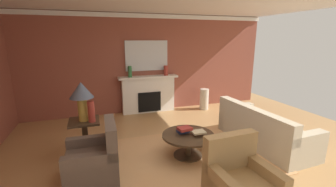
# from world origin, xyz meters

# --- Properties ---
(ground_plane) EXTENTS (9.37, 9.37, 0.00)m
(ground_plane) POSITION_xyz_m (0.00, 0.00, 0.00)
(ground_plane) COLOR tan
(wall_fireplace) EXTENTS (7.81, 0.12, 2.94)m
(wall_fireplace) POSITION_xyz_m (0.00, 3.08, 1.47)
(wall_fireplace) COLOR brown
(wall_fireplace) RESTS_ON ground_plane
(crown_moulding) EXTENTS (7.81, 0.08, 0.12)m
(crown_moulding) POSITION_xyz_m (0.00, 3.00, 2.86)
(crown_moulding) COLOR white
(area_rug) EXTENTS (3.08, 2.31, 0.01)m
(area_rug) POSITION_xyz_m (0.03, -0.05, 0.01)
(area_rug) COLOR tan
(area_rug) RESTS_ON ground_plane
(fireplace) EXTENTS (1.80, 0.35, 1.13)m
(fireplace) POSITION_xyz_m (-0.03, 2.87, 0.54)
(fireplace) COLOR white
(fireplace) RESTS_ON ground_plane
(mantel_mirror) EXTENTS (1.29, 0.04, 0.89)m
(mantel_mirror) POSITION_xyz_m (-0.03, 2.99, 1.72)
(mantel_mirror) COLOR silver
(sofa) EXTENTS (1.00, 2.14, 0.85)m
(sofa) POSITION_xyz_m (1.75, -0.08, 0.30)
(sofa) COLOR #BCB299
(sofa) RESTS_ON ground_plane
(armchair_near_window) EXTENTS (0.82, 0.82, 0.95)m
(armchair_near_window) POSITION_xyz_m (-1.69, -0.23, 0.31)
(armchair_near_window) COLOR brown
(armchair_near_window) RESTS_ON ground_plane
(armchair_facing_fireplace) EXTENTS (0.83, 0.83, 0.95)m
(armchair_facing_fireplace) POSITION_xyz_m (0.15, -1.53, 0.31)
(armchair_facing_fireplace) COLOR #9E7A4C
(armchair_facing_fireplace) RESTS_ON ground_plane
(coffee_table) EXTENTS (1.00, 1.00, 0.45)m
(coffee_table) POSITION_xyz_m (0.03, -0.05, 0.34)
(coffee_table) COLOR #3D2D1E
(coffee_table) RESTS_ON ground_plane
(side_table) EXTENTS (0.56, 0.56, 0.70)m
(side_table) POSITION_xyz_m (-1.84, 0.67, 0.40)
(side_table) COLOR #3D2D1E
(side_table) RESTS_ON ground_plane
(table_lamp) EXTENTS (0.44, 0.44, 0.75)m
(table_lamp) POSITION_xyz_m (-1.84, 0.67, 1.22)
(table_lamp) COLOR #B28E38
(table_lamp) RESTS_ON side_table
(vase_mantel_right) EXTENTS (0.14, 0.14, 0.30)m
(vase_mantel_right) POSITION_xyz_m (0.52, 2.82, 1.28)
(vase_mantel_right) COLOR #9E3328
(vase_mantel_right) RESTS_ON fireplace
(vase_mantel_left) EXTENTS (0.11, 0.11, 0.33)m
(vase_mantel_left) POSITION_xyz_m (-0.58, 2.82, 1.29)
(vase_mantel_left) COLOR #33703D
(vase_mantel_left) RESTS_ON fireplace
(vase_on_side_table) EXTENTS (0.13, 0.13, 0.39)m
(vase_on_side_table) POSITION_xyz_m (-1.69, 0.55, 0.90)
(vase_on_side_table) COLOR #9E3328
(vase_on_side_table) RESTS_ON side_table
(vase_tall_corner) EXTENTS (0.28, 0.28, 0.66)m
(vase_tall_corner) POSITION_xyz_m (1.74, 2.57, 0.33)
(vase_tall_corner) COLOR beige
(vase_tall_corner) RESTS_ON ground_plane
(book_red_cover) EXTENTS (0.23, 0.18, 0.05)m
(book_red_cover) POSITION_xyz_m (-0.03, 0.08, 0.48)
(book_red_cover) COLOR navy
(book_red_cover) RESTS_ON coffee_table
(book_art_folio) EXTENTS (0.25, 0.19, 0.03)m
(book_art_folio) POSITION_xyz_m (0.19, -0.15, 0.52)
(book_art_folio) COLOR tan
(book_art_folio) RESTS_ON coffee_table
(book_small_novel) EXTENTS (0.28, 0.23, 0.05)m
(book_small_novel) POSITION_xyz_m (-0.03, -0.02, 0.56)
(book_small_novel) COLOR maroon
(book_small_novel) RESTS_ON coffee_table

